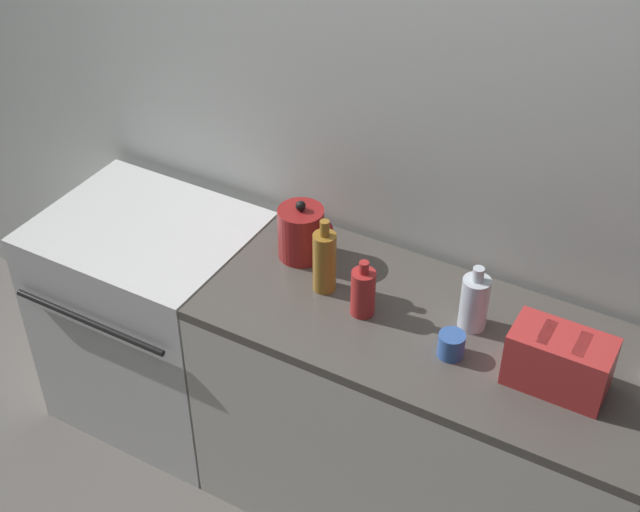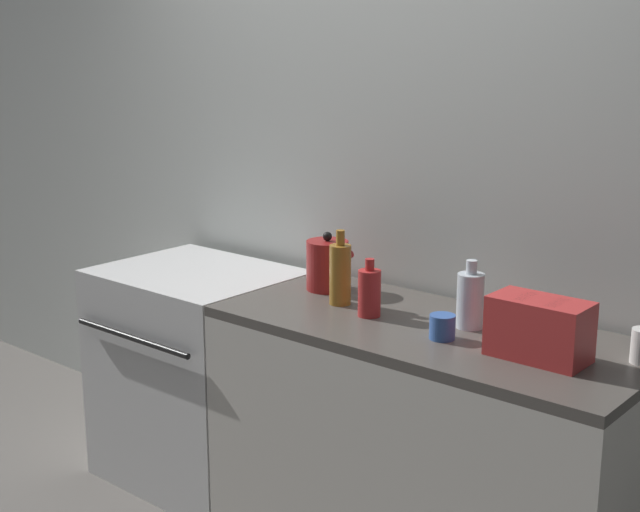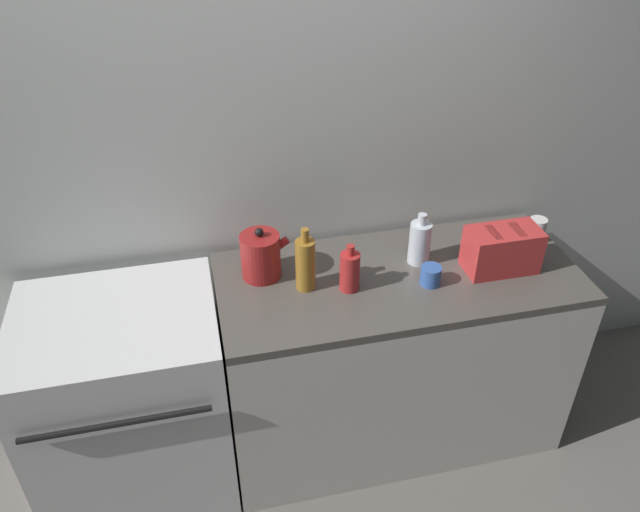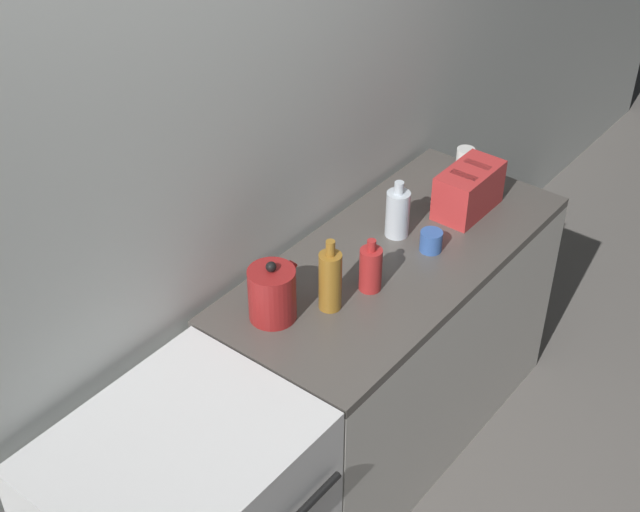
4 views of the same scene
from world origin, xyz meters
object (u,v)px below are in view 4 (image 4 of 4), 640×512
Objects in this scene: cup_white at (465,160)px; bottle_amber at (330,280)px; kettle at (272,293)px; toaster at (469,190)px; bottle_red at (371,269)px; cup_blue at (431,241)px; bottle_clear at (398,213)px.

bottle_amber is at bearing -174.17° from cup_white.
kettle is 0.83× the size of bottle_amber.
toaster is at bearing -147.42° from cup_white.
kettle is 0.20m from bottle_amber.
bottle_red is (0.17, -0.05, -0.03)m from bottle_amber.
toaster is 1.44× the size of bottle_red.
kettle is at bearing 162.17° from cup_blue.
toaster reaches higher than cup_blue.
cup_white is at bearing 9.84° from bottle_red.
bottle_red is at bearing -27.11° from kettle.
kettle is at bearing 169.76° from toaster.
bottle_red is 2.44× the size of cup_blue.
toaster is (0.96, -0.17, -0.00)m from kettle.
bottle_red reaches higher than toaster.
cup_white is at bearing -0.49° from kettle.
cup_blue is at bearing -17.83° from kettle.
bottle_clear reaches higher than toaster.
bottle_red is (-0.64, 0.01, -0.01)m from toaster.
cup_white is 0.60m from cup_blue.
bottle_clear is at bearing -175.79° from cup_white.
bottle_amber reaches higher than cup_white.
bottle_amber is (0.16, -0.12, 0.02)m from kettle.
bottle_amber reaches higher than kettle.
bottle_red is (0.32, -0.17, -0.01)m from kettle.
toaster is 0.32m from cup_blue.
cup_white is 1.25× the size of cup_blue.
toaster is at bearing -3.91° from bottle_amber.
bottle_clear is at bearing -4.55° from kettle.
toaster is at bearing 6.20° from cup_blue.
kettle is 0.98m from toaster.
bottle_red is at bearing 179.26° from toaster.
cup_white is at bearing 4.21° from bottle_clear.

